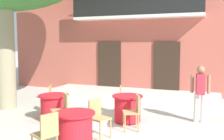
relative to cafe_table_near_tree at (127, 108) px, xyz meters
name	(u,v)px	position (x,y,z in m)	size (l,w,h in m)	color
ground_plane	(98,126)	(-0.61, -0.68, -0.39)	(120.00, 120.00, 0.00)	beige
building_facade	(148,13)	(-0.89, 6.30, 3.36)	(13.00, 5.09, 7.50)	#BC5B4C
entrance_step_platform	(129,96)	(-0.89, 3.11, -0.27)	(6.97, 2.41, 0.25)	silver
cafe_table_near_tree	(127,108)	(0.00, 0.00, 0.00)	(0.86, 0.86, 0.76)	red
cafe_chair_near_tree_0	(134,110)	(0.37, -0.65, 0.14)	(0.53, 0.53, 0.91)	tan
cafe_chair_near_tree_1	(124,98)	(-0.33, 0.68, 0.14)	(0.51, 0.51, 0.91)	tan
cafe_table_middle	(54,107)	(-2.01, -0.64, 0.00)	(0.86, 0.86, 0.76)	red
cafe_chair_middle_0	(62,108)	(-1.44, -1.13, 0.14)	(0.57, 0.57, 0.91)	tan
cafe_chair_middle_1	(54,97)	(-2.42, 0.00, 0.14)	(0.54, 0.54, 0.91)	tan
cafe_table_front	(75,129)	(-0.49, -2.17, 0.00)	(0.86, 0.86, 0.76)	red
cafe_chair_front_0	(98,115)	(-0.27, -1.45, 0.14)	(0.52, 0.52, 0.91)	tan
cafe_chair_front_1	(47,132)	(-0.71, -2.89, 0.14)	(0.52, 0.52, 0.91)	tan
pedestrian_near_entrance	(200,91)	(1.92, 0.67, 0.51)	(0.53, 0.37, 1.60)	silver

